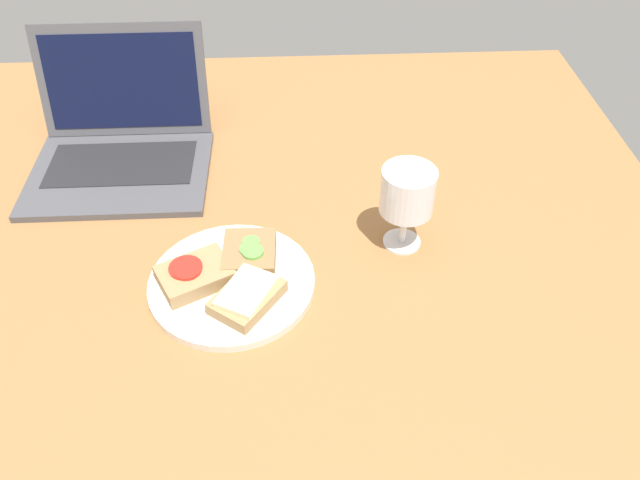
# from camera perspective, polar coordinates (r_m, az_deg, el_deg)

# --- Properties ---
(wooden_table) EXTENTS (1.40, 1.40, 0.03)m
(wooden_table) POSITION_cam_1_polar(r_m,az_deg,el_deg) (0.99, -5.07, -2.95)
(wooden_table) COLOR #9E6B3D
(wooden_table) RESTS_ON ground
(plate) EXTENTS (0.25, 0.25, 0.01)m
(plate) POSITION_cam_1_polar(r_m,az_deg,el_deg) (0.94, -8.05, -3.91)
(plate) COLOR silver
(plate) RESTS_ON wooden_table
(sandwich_with_tomato) EXTENTS (0.13, 0.11, 0.03)m
(sandwich_with_tomato) POSITION_cam_1_polar(r_m,az_deg,el_deg) (0.94, -11.41, -3.12)
(sandwich_with_tomato) COLOR #A88456
(sandwich_with_tomato) RESTS_ON plate
(sandwich_with_cheese) EXTENTS (0.12, 0.12, 0.03)m
(sandwich_with_cheese) POSITION_cam_1_polar(r_m,az_deg,el_deg) (0.90, -6.67, -5.10)
(sandwich_with_cheese) COLOR #A88456
(sandwich_with_cheese) RESTS_ON plate
(sandwich_with_cucumber) EXTENTS (0.08, 0.09, 0.03)m
(sandwich_with_cucumber) POSITION_cam_1_polar(r_m,az_deg,el_deg) (0.96, -6.45, -1.08)
(sandwich_with_cucumber) COLOR #937047
(sandwich_with_cucumber) RESTS_ON plate
(wine_glass) EXTENTS (0.08, 0.08, 0.14)m
(wine_glass) POSITION_cam_1_polar(r_m,az_deg,el_deg) (0.95, 7.99, 4.17)
(wine_glass) COLOR white
(wine_glass) RESTS_ON wooden_table
(laptop) EXTENTS (0.32, 0.30, 0.21)m
(laptop) POSITION_cam_1_polar(r_m,az_deg,el_deg) (1.22, -17.73, 8.85)
(laptop) COLOR #4C4C51
(laptop) RESTS_ON wooden_table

